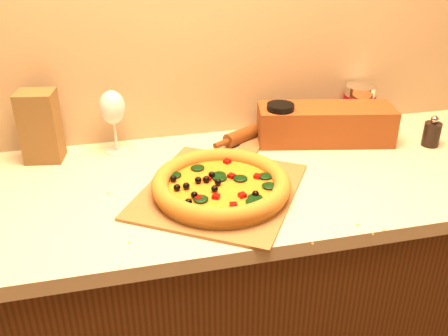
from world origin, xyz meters
TOP-DOWN VIEW (x-y plane):
  - cabinet at (0.00, 1.43)m, footprint 2.80×0.65m
  - countertop at (0.00, 1.43)m, footprint 2.84×0.68m
  - pizza_peel at (-0.00, 1.37)m, footprint 0.56×0.62m
  - pizza at (-0.01, 1.33)m, footprint 0.37×0.37m
  - bottle_cap at (-0.10, 1.34)m, footprint 0.04×0.04m
  - pepper_grinder at (0.71, 1.49)m, footprint 0.05×0.05m
  - rolling_pin at (0.17, 1.67)m, footprint 0.30×0.18m
  - coffee_canister at (0.56, 1.69)m, footprint 0.11×0.11m
  - bread_bag at (0.39, 1.60)m, footprint 0.45×0.23m
  - wine_glass at (-0.27, 1.68)m, footprint 0.08×0.08m
  - paper_bag at (-0.48, 1.67)m, footprint 0.12×0.10m
  - dark_jar at (0.24, 1.60)m, footprint 0.09×0.09m

SIDE VIEW (x-z plane):
  - cabinet at x=0.00m, z-range 0.00..0.86m
  - countertop at x=0.00m, z-range 0.86..0.90m
  - bottle_cap at x=-0.10m, z-range 0.90..0.91m
  - pizza_peel at x=0.00m, z-range 0.90..0.91m
  - rolling_pin at x=0.17m, z-range 0.90..0.95m
  - pizza at x=-0.01m, z-range 0.91..0.96m
  - pepper_grinder at x=0.71m, z-range 0.89..0.99m
  - bread_bag at x=0.39m, z-range 0.90..1.02m
  - dark_jar at x=0.24m, z-range 0.90..1.04m
  - coffee_canister at x=0.56m, z-range 0.90..1.05m
  - paper_bag at x=-0.48m, z-range 0.90..1.11m
  - wine_glass at x=-0.27m, z-range 0.94..1.14m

